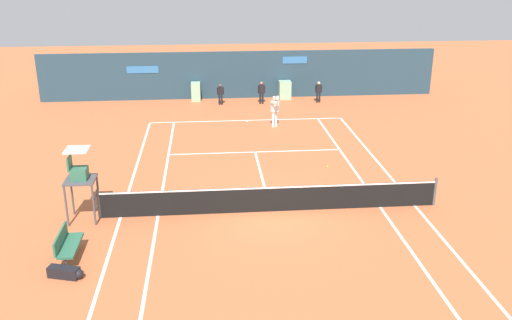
% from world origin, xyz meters
% --- Properties ---
extents(ground_plane, '(80.00, 80.00, 0.01)m').
position_xyz_m(ground_plane, '(-0.00, 0.58, 0.00)').
color(ground_plane, '#BC6038').
extents(tennis_net, '(12.10, 0.10, 1.07)m').
position_xyz_m(tennis_net, '(0.00, 0.00, 0.51)').
color(tennis_net, '#4C4C51').
rests_on(tennis_net, ground_plane).
extents(sponsor_back_wall, '(25.00, 1.02, 2.95)m').
position_xyz_m(sponsor_back_wall, '(0.02, 16.97, 1.43)').
color(sponsor_back_wall, '#233D4C').
rests_on(sponsor_back_wall, ground_plane).
extents(umpire_chair, '(1.00, 1.00, 2.59)m').
position_xyz_m(umpire_chair, '(-6.52, -0.07, 1.64)').
color(umpire_chair, '#47474C').
rests_on(umpire_chair, ground_plane).
extents(player_bench, '(0.54, 1.54, 0.88)m').
position_xyz_m(player_bench, '(-6.48, -2.69, 0.51)').
color(player_bench, '#38383D').
rests_on(player_bench, ground_plane).
extents(equipment_bag, '(1.05, 0.55, 0.32)m').
position_xyz_m(equipment_bag, '(-6.27, -3.81, 0.16)').
color(equipment_bag, black).
rests_on(equipment_bag, ground_plane).
extents(player_on_baseline, '(0.49, 0.87, 1.88)m').
position_xyz_m(player_on_baseline, '(1.40, 10.34, 1.00)').
color(player_on_baseline, white).
rests_on(player_on_baseline, ground_plane).
extents(ball_kid_centre_post, '(0.44, 0.18, 1.31)m').
position_xyz_m(ball_kid_centre_post, '(4.73, 15.30, 0.76)').
color(ball_kid_centre_post, black).
rests_on(ball_kid_centre_post, ground_plane).
extents(ball_kid_left_post, '(0.46, 0.21, 1.38)m').
position_xyz_m(ball_kid_left_post, '(1.18, 15.30, 0.79)').
color(ball_kid_left_post, black).
rests_on(ball_kid_left_post, ground_plane).
extents(ball_kid_right_post, '(0.42, 0.20, 1.28)m').
position_xyz_m(ball_kid_right_post, '(-1.33, 15.30, 0.74)').
color(ball_kid_right_post, black).
rests_on(ball_kid_right_post, ground_plane).
extents(tennis_ball_mid_court, '(0.07, 0.07, 0.07)m').
position_xyz_m(tennis_ball_mid_court, '(2.94, 4.17, 0.03)').
color(tennis_ball_mid_court, '#CCE033').
rests_on(tennis_ball_mid_court, ground_plane).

